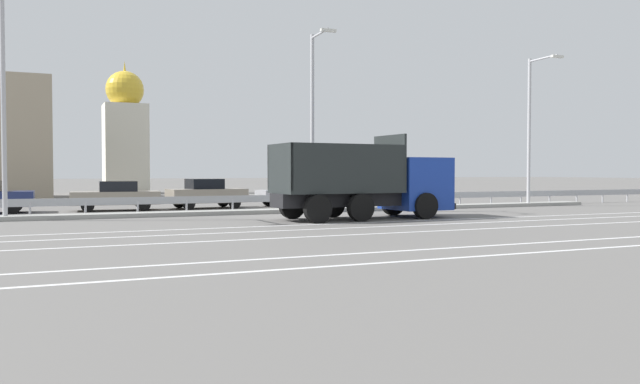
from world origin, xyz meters
The scene contains 18 objects.
ground_plane centered at (0.00, 0.00, 0.00)m, with size 320.00×320.00×0.00m, color #605E5B.
lane_strip_0 centered at (1.56, -3.76, 0.00)m, with size 63.95×0.16×0.01m, color silver.
lane_strip_1 centered at (1.56, -5.45, 0.00)m, with size 63.95×0.16×0.01m, color silver.
lane_strip_2 centered at (1.56, -7.53, 0.00)m, with size 63.95×0.16×0.01m, color silver.
lane_strip_3 centered at (1.56, -11.36, 0.00)m, with size 63.95×0.16×0.01m, color silver.
lane_strip_4 centered at (1.56, -12.87, 0.00)m, with size 63.95×0.16×0.01m, color silver.
median_island centered at (0.00, 2.62, 0.09)m, with size 35.17×1.10×0.18m, color gray.
median_guardrail centered at (0.00, 3.76, 0.57)m, with size 63.95×0.09×0.78m.
dump_truck centered at (2.53, -1.93, 1.26)m, with size 7.48×2.89×3.36m.
median_road_sign centered at (4.45, 2.62, 1.28)m, with size 0.65×0.16×2.50m.
street_lamp_1 centered at (-11.38, 2.39, 4.93)m, with size 0.71×2.66×8.78m.
street_lamp_2 centered at (1.39, 2.48, 4.58)m, with size 0.71×2.20×8.21m.
street_lamp_3 centered at (14.18, 2.35, 4.49)m, with size 0.71×2.27×8.01m.
parked_car_3 centered at (-6.86, 7.49, 0.72)m, with size 4.18×2.12×1.42m.
parked_car_4 centered at (-2.43, 7.58, 0.76)m, with size 3.97×2.22×1.52m.
parked_car_5 centered at (2.50, 7.72, 0.67)m, with size 4.02×1.95×1.29m.
parked_car_6 centered at (8.44, 7.40, 0.75)m, with size 4.58×2.16×1.44m.
church_tower centered at (-3.55, 32.62, 5.17)m, with size 3.60×3.60×11.51m.
Camera 1 is at (-9.97, -23.98, 1.86)m, focal length 35.00 mm.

